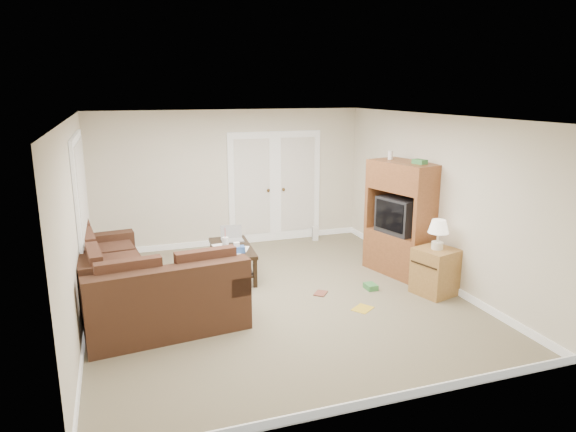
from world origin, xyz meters
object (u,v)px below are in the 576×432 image
object	(u,v)px
sectional_sofa	(133,286)
tv_armoire	(403,218)
side_cabinet	(436,267)
coffee_table	(232,260)

from	to	relation	value
sectional_sofa	tv_armoire	bearing A→B (deg)	-3.95
sectional_sofa	tv_armoire	world-z (taller)	tv_armoire
sectional_sofa	side_cabinet	size ratio (longest dim) A/B	2.73
tv_armoire	side_cabinet	xyz separation A→B (m)	(0.00, -0.94, -0.51)
coffee_table	tv_armoire	bearing A→B (deg)	-11.35
sectional_sofa	side_cabinet	distance (m)	4.16
sectional_sofa	tv_armoire	distance (m)	4.13
coffee_table	side_cabinet	distance (m)	3.05
tv_armoire	side_cabinet	size ratio (longest dim) A/B	1.75
coffee_table	sectional_sofa	bearing A→B (deg)	-145.93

